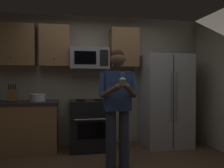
{
  "coord_description": "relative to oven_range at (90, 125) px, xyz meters",
  "views": [
    {
      "loc": [
        -0.54,
        -3.01,
        1.32
      ],
      "look_at": [
        0.08,
        0.33,
        1.25
      ],
      "focal_mm": 37.14,
      "sensor_mm": 36.0,
      "label": 1
    }
  ],
  "objects": [
    {
      "name": "microwave",
      "position": [
        0.0,
        0.12,
        1.26
      ],
      "size": [
        0.74,
        0.41,
        0.4
      ],
      "color": "#9EA0A5"
    },
    {
      "name": "person",
      "position": [
        0.31,
        -1.04,
        0.53
      ],
      "size": [
        0.6,
        0.48,
        1.76
      ],
      "color": "#383F59",
      "rests_on": "ground"
    },
    {
      "name": "cabinet_row_upper",
      "position": [
        -0.57,
        0.17,
        1.49
      ],
      "size": [
        2.78,
        0.36,
        0.76
      ],
      "color": "#9E7247"
    },
    {
      "name": "refrigerator",
      "position": [
        1.5,
        -0.04,
        0.44
      ],
      "size": [
        0.9,
        0.75,
        1.8
      ],
      "color": "#B7BABF",
      "rests_on": "ground"
    },
    {
      "name": "wall_back",
      "position": [
        0.15,
        0.39,
        0.84
      ],
      "size": [
        4.4,
        0.1,
        2.6
      ],
      "primitive_type": "cube",
      "color": "#B7AD99",
      "rests_on": "ground"
    },
    {
      "name": "bowl_large_white",
      "position": [
        -0.95,
        0.04,
        0.53
      ],
      "size": [
        0.28,
        0.28,
        0.13
      ],
      "color": "white",
      "rests_on": "counter_left"
    },
    {
      "name": "counter_left",
      "position": [
        -1.3,
        0.02,
        0.0
      ],
      "size": [
        1.44,
        0.66,
        0.92
      ],
      "color": "#9E7247",
      "rests_on": "ground"
    },
    {
      "name": "knife_block",
      "position": [
        -1.37,
        -0.03,
        0.57
      ],
      "size": [
        0.16,
        0.15,
        0.32
      ],
      "color": "brown",
      "rests_on": "counter_left"
    },
    {
      "name": "oven_range",
      "position": [
        0.0,
        0.0,
        0.0
      ],
      "size": [
        0.76,
        0.7,
        0.93
      ],
      "color": "black",
      "rests_on": "ground"
    },
    {
      "name": "cupcake",
      "position": [
        0.31,
        -1.37,
        0.83
      ],
      "size": [
        0.09,
        0.09,
        0.17
      ],
      "color": "#A87F56"
    }
  ]
}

